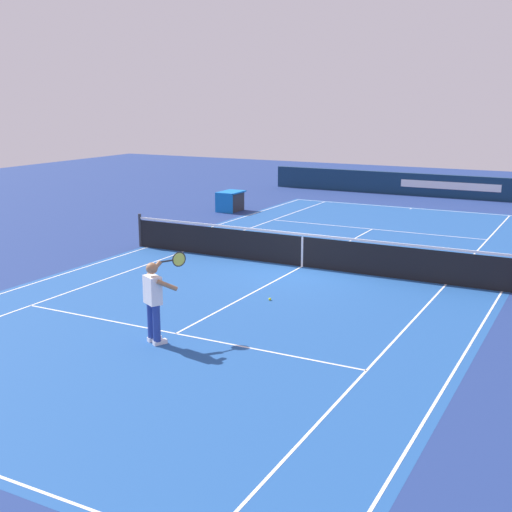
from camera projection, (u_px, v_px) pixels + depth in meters
name	position (u px, v px, depth m)	size (l,w,h in m)	color
ground_plane	(302.00, 266.00, 19.28)	(60.00, 60.00, 0.00)	navy
court_slab	(302.00, 266.00, 19.28)	(24.20, 11.40, 0.00)	#1E4C93
court_line_markings	(302.00, 266.00, 19.28)	(23.85, 11.05, 0.01)	white
tennis_net	(302.00, 250.00, 19.17)	(0.10, 11.70, 1.08)	#2D2D33
stadium_barrier	(434.00, 186.00, 32.83)	(0.26, 17.00, 1.11)	#112D4C
tennis_player_near	(154.00, 298.00, 13.07)	(1.19, 0.75, 1.70)	navy
tennis_ball	(270.00, 299.00, 16.04)	(0.07, 0.07, 0.07)	#CCE01E
equipment_cart_tarped	(231.00, 201.00, 28.67)	(1.25, 0.84, 0.85)	#2D2D33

